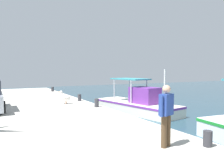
{
  "coord_description": "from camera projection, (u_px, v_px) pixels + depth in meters",
  "views": [
    {
      "loc": [
        9.08,
        -5.64,
        2.91
      ],
      "look_at": [
        -5.07,
        1.83,
        1.89
      ],
      "focal_mm": 36.74,
      "sensor_mm": 36.0,
      "label": 1
    }
  ],
  "objects": [
    {
      "name": "quay_pier",
      "position": [
        13.0,
        137.0,
        8.47
      ],
      "size": [
        36.0,
        10.0,
        0.8
      ],
      "primitive_type": "cube",
      "color": "#BCB7AD",
      "rests_on": "ground"
    },
    {
      "name": "fishing_boat_nearest",
      "position": [
        137.0,
        104.0,
        15.49
      ],
      "size": [
        6.8,
        3.23,
        2.92
      ],
      "color": "silver",
      "rests_on": "ground"
    },
    {
      "name": "pelican",
      "position": [
        65.0,
        98.0,
        13.98
      ],
      "size": [
        0.79,
        0.85,
        0.82
      ],
      "color": "tan",
      "rests_on": "quay_pier"
    },
    {
      "name": "fisherman_standing",
      "position": [
        166.0,
        113.0,
        6.2
      ],
      "size": [
        0.36,
        0.58,
        1.69
      ],
      "color": "#4C3823",
      "rests_on": "quay_pier"
    },
    {
      "name": "mooring_bollard_nearest",
      "position": [
        53.0,
        89.0,
        22.06
      ],
      "size": [
        0.26,
        0.26,
        0.44
      ],
      "primitive_type": "cylinder",
      "color": "#333338",
      "rests_on": "quay_pier"
    },
    {
      "name": "mooring_bollard_second",
      "position": [
        79.0,
        98.0,
        15.35
      ],
      "size": [
        0.23,
        0.23,
        0.45
      ],
      "primitive_type": "cylinder",
      "color": "#333338",
      "rests_on": "quay_pier"
    },
    {
      "name": "mooring_bollard_third",
      "position": [
        97.0,
        103.0,
        12.85
      ],
      "size": [
        0.24,
        0.24,
        0.47
      ],
      "primitive_type": "cylinder",
      "color": "#333338",
      "rests_on": "quay_pier"
    },
    {
      "name": "mooring_bollard_fourth",
      "position": [
        208.0,
        139.0,
        6.26
      ],
      "size": [
        0.25,
        0.25,
        0.44
      ],
      "primitive_type": "cylinder",
      "color": "#333338",
      "rests_on": "quay_pier"
    }
  ]
}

